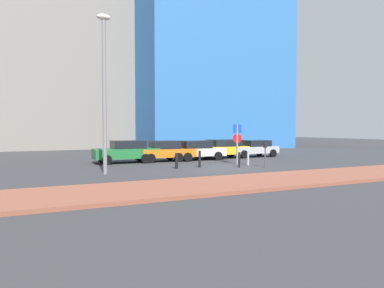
# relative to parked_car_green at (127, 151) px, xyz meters

# --- Properties ---
(ground_plane) EXTENTS (120.00, 120.00, 0.00)m
(ground_plane) POSITION_rel_parked_car_green_xyz_m (4.42, -5.69, -0.79)
(ground_plane) COLOR #38383A
(sidewalk_brick) EXTENTS (40.00, 3.77, 0.14)m
(sidewalk_brick) POSITION_rel_parked_car_green_xyz_m (4.42, -11.15, -0.72)
(sidewalk_brick) COLOR #93513D
(sidewalk_brick) RESTS_ON ground
(parked_car_green) EXTENTS (4.34, 2.08, 1.52)m
(parked_car_green) POSITION_rel_parked_car_green_xyz_m (0.00, 0.00, 0.00)
(parked_car_green) COLOR #237238
(parked_car_green) RESTS_ON ground
(parked_car_orange) EXTENTS (4.55, 2.13, 1.47)m
(parked_car_orange) POSITION_rel_parked_car_green_xyz_m (2.65, -0.10, -0.04)
(parked_car_orange) COLOR orange
(parked_car_orange) RESTS_ON ground
(parked_car_white) EXTENTS (4.62, 2.13, 1.44)m
(parked_car_white) POSITION_rel_parked_car_green_xyz_m (5.06, -0.13, -0.05)
(parked_car_white) COLOR white
(parked_car_white) RESTS_ON ground
(parked_car_yellow) EXTENTS (4.57, 2.18, 1.47)m
(parked_car_yellow) POSITION_rel_parked_car_green_xyz_m (7.70, 0.52, -0.02)
(parked_car_yellow) COLOR gold
(parked_car_yellow) RESTS_ON ground
(parked_car_silver) EXTENTS (4.34, 2.17, 1.38)m
(parked_car_silver) POSITION_rel_parked_car_green_xyz_m (10.75, 0.50, -0.06)
(parked_car_silver) COLOR #B7BABF
(parked_car_silver) RESTS_ON ground
(parking_sign_post) EXTENTS (0.59, 0.17, 2.63)m
(parking_sign_post) POSITION_rel_parked_car_green_xyz_m (6.31, -4.09, 0.86)
(parking_sign_post) COLOR gray
(parking_sign_post) RESTS_ON ground
(parking_meter) EXTENTS (0.18, 0.14, 1.48)m
(parking_meter) POSITION_rel_parked_car_green_xyz_m (6.73, -6.51, 0.16)
(parking_meter) COLOR #4C4C51
(parking_meter) RESTS_ON ground
(street_lamp) EXTENTS (0.70, 0.36, 8.09)m
(street_lamp) POSITION_rel_parked_car_green_xyz_m (-2.48, -5.42, 3.90)
(street_lamp) COLOR gray
(street_lamp) RESTS_ON ground
(traffic_bollard_near) EXTENTS (0.17, 0.17, 0.91)m
(traffic_bollard_near) POSITION_rel_parked_car_green_xyz_m (1.76, -4.71, -0.34)
(traffic_bollard_near) COLOR black
(traffic_bollard_near) RESTS_ON ground
(traffic_bollard_mid) EXTENTS (0.13, 0.13, 0.97)m
(traffic_bollard_mid) POSITION_rel_parked_car_green_xyz_m (6.62, -4.89, -0.30)
(traffic_bollard_mid) COLOR #B7B7BC
(traffic_bollard_mid) RESTS_ON ground
(traffic_bollard_far) EXTENTS (0.15, 0.15, 1.00)m
(traffic_bollard_far) POSITION_rel_parked_car_green_xyz_m (3.28, -4.67, -0.29)
(traffic_bollard_far) COLOR black
(traffic_bollard_far) RESTS_ON ground
(traffic_bollard_edge) EXTENTS (0.12, 0.12, 0.92)m
(traffic_bollard_edge) POSITION_rel_parked_car_green_xyz_m (5.38, -5.78, -0.33)
(traffic_bollard_edge) COLOR black
(traffic_bollard_edge) RESTS_ON ground
(building_colorful_midrise) EXTENTS (17.93, 17.84, 31.37)m
(building_colorful_midrise) POSITION_rel_parked_car_green_xyz_m (14.22, 18.31, 14.89)
(building_colorful_midrise) COLOR #3372BF
(building_colorful_midrise) RESTS_ON ground
(building_under_construction) EXTENTS (15.50, 11.63, 24.12)m
(building_under_construction) POSITION_rel_parked_car_green_xyz_m (-2.22, 22.36, 11.27)
(building_under_construction) COLOR gray
(building_under_construction) RESTS_ON ground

